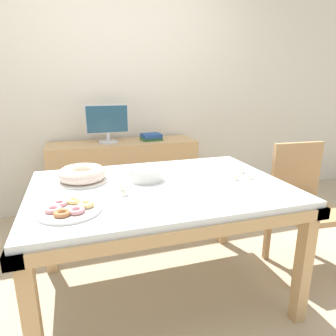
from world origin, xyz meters
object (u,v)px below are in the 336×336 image
tealight_near_cakes (236,179)px  tealight_left_edge (242,172)px  book_stack (151,137)px  pastry_platter (69,209)px  plate_stack (146,174)px  chair (303,201)px  tealight_centre (125,194)px  tealight_near_front (250,178)px  computer_monitor (107,124)px  cake_chocolate_round (82,175)px  tealight_right_edge (121,189)px

tealight_near_cakes → tealight_left_edge: bearing=47.4°
book_stack → pastry_platter: size_ratio=0.69×
pastry_platter → plate_stack: bearing=37.8°
chair → book_stack: size_ratio=4.36×
tealight_centre → tealight_near_front: same height
computer_monitor → pastry_platter: size_ratio=1.36×
tealight_left_edge → tealight_near_cakes: size_ratio=1.00×
pastry_platter → computer_monitor: bearing=77.0°
book_stack → pastry_platter: 1.82m
book_stack → pastry_platter: (-0.82, -1.62, -0.03)m
cake_chocolate_round → pastry_platter: (-0.08, -0.45, -0.03)m
chair → tealight_near_front: 0.59m
computer_monitor → tealight_left_edge: computer_monitor is taller
tealight_right_edge → tealight_left_edge: same height
computer_monitor → tealight_near_cakes: bearing=-66.3°
tealight_right_edge → tealight_centre: size_ratio=1.00×
plate_stack → tealight_right_edge: (-0.18, -0.14, -0.03)m
computer_monitor → pastry_platter: computer_monitor is taller
plate_stack → tealight_left_edge: bearing=-3.9°
pastry_platter → tealight_right_edge: (0.28, 0.22, -0.00)m
tealight_right_edge → tealight_near_front: 0.81m
tealight_right_edge → chair: bearing=1.6°
plate_stack → tealight_left_edge: 0.66m
pastry_platter → cake_chocolate_round: bearing=79.9°
computer_monitor → book_stack: size_ratio=1.97×
pastry_platter → tealight_left_edge: bearing=15.6°
computer_monitor → book_stack: bearing=0.2°
tealight_left_edge → tealight_centre: 0.86m
book_stack → plate_stack: bearing=-106.0°
computer_monitor → cake_chocolate_round: 1.22m
plate_stack → cake_chocolate_round: bearing=167.0°
cake_chocolate_round → tealight_left_edge: bearing=-7.3°
tealight_near_cakes → chair: bearing=6.9°
cake_chocolate_round → tealight_centre: size_ratio=7.63×
computer_monitor → tealight_left_edge: bearing=-60.1°
tealight_right_edge → tealight_near_cakes: 0.72m
book_stack → tealight_left_edge: 1.34m
tealight_centre → tealight_left_edge: bearing=12.5°
pastry_platter → tealight_left_edge: size_ratio=7.78×
tealight_near_front → tealight_near_cakes: (-0.09, 0.01, 0.00)m
chair → plate_stack: chair is taller
tealight_left_edge → tealight_centre: bearing=-167.5°
tealight_near_front → tealight_right_edge: bearing=176.8°
tealight_centre → tealight_near_cakes: bearing=4.4°
chair → tealight_right_edge: bearing=-178.4°
plate_stack → tealight_right_edge: bearing=-142.0°
tealight_right_edge → tealight_left_edge: bearing=6.3°
tealight_near_front → tealight_near_cakes: bearing=175.0°
computer_monitor → tealight_right_edge: (-0.09, -1.40, -0.19)m
plate_stack → chair: bearing=-5.0°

